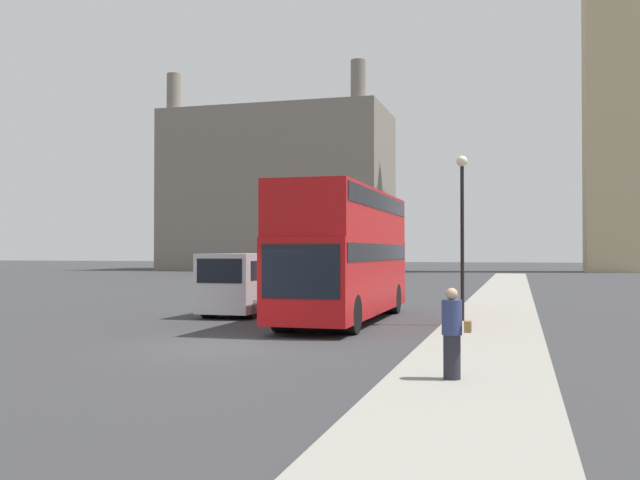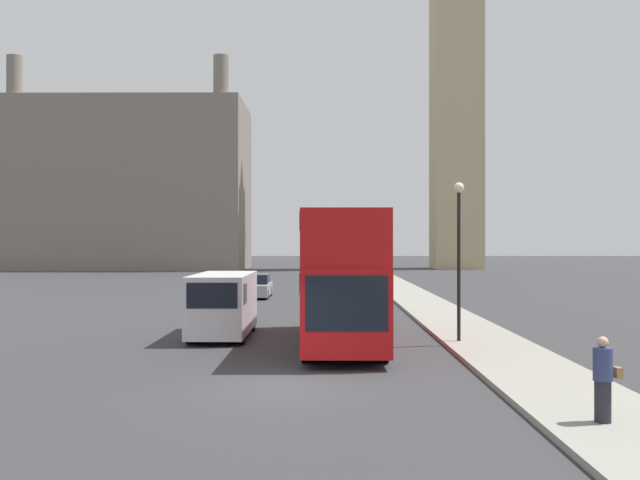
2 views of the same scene
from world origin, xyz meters
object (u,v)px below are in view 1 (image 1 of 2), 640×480
Objects in this scene: pedestrian at (452,334)px; parked_sedan at (345,279)px; white_van at (246,282)px; red_double_decker_bus at (345,249)px; street_lamp at (462,211)px.

pedestrian reaches higher than parked_sedan.
white_van is 15.71m from pedestrian.
red_double_decker_bus is 2.32× the size of parked_sedan.
street_lamp reaches higher than red_double_decker_bus.
white_van reaches higher than parked_sedan.
pedestrian is at bearing -73.02° from parked_sedan.
red_double_decker_bus is 6.47× the size of pedestrian.
parked_sedan is (-8.91, 20.38, -3.07)m from street_lamp.
red_double_decker_bus reaches higher than white_van.
red_double_decker_bus is at bearing -22.45° from white_van.
pedestrian is at bearing -86.60° from street_lamp.
pedestrian is at bearing -67.25° from red_double_decker_bus.
white_van is at bearing 124.94° from pedestrian.
street_lamp reaches higher than parked_sedan.
red_double_decker_bus is at bearing -76.34° from parked_sedan.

